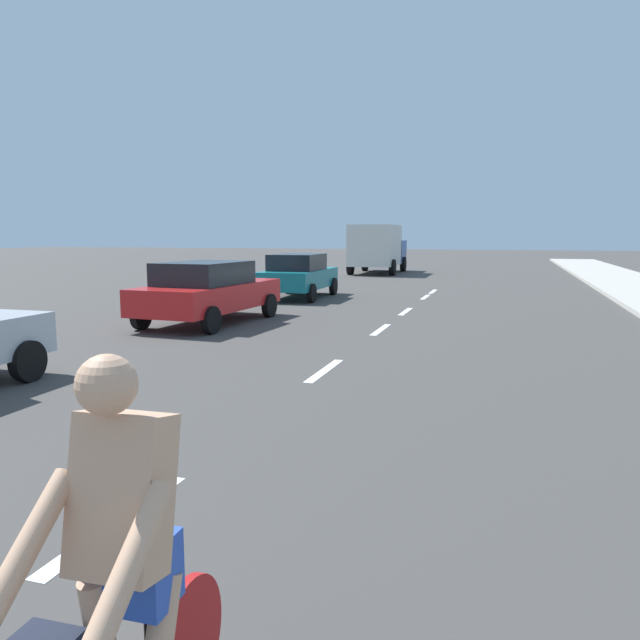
# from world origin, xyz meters

# --- Properties ---
(ground_plane) EXTENTS (160.00, 160.00, 0.00)m
(ground_plane) POSITION_xyz_m (0.00, 20.00, 0.00)
(ground_plane) COLOR #423F3D
(lane_stripe_2) EXTENTS (0.16, 1.80, 0.01)m
(lane_stripe_2) POSITION_xyz_m (0.00, 7.98, 0.00)
(lane_stripe_2) COLOR white
(lane_stripe_2) RESTS_ON ground
(lane_stripe_3) EXTENTS (0.16, 1.80, 0.01)m
(lane_stripe_3) POSITION_xyz_m (0.00, 13.60, 0.00)
(lane_stripe_3) COLOR white
(lane_stripe_3) RESTS_ON ground
(lane_stripe_4) EXTENTS (0.16, 1.80, 0.01)m
(lane_stripe_4) POSITION_xyz_m (0.00, 18.21, 0.00)
(lane_stripe_4) COLOR white
(lane_stripe_4) RESTS_ON ground
(lane_stripe_5) EXTENTS (0.16, 1.80, 0.01)m
(lane_stripe_5) POSITION_xyz_m (0.00, 21.83, 0.00)
(lane_stripe_5) COLOR white
(lane_stripe_5) RESTS_ON ground
(lane_stripe_6) EXTENTS (0.16, 1.80, 0.01)m
(lane_stripe_6) POSITION_xyz_m (0.00, 26.25, 0.00)
(lane_stripe_6) COLOR white
(lane_stripe_6) RESTS_ON ground
(lane_stripe_7) EXTENTS (0.16, 1.80, 0.01)m
(lane_stripe_7) POSITION_xyz_m (0.00, 28.53, 0.00)
(lane_stripe_7) COLOR white
(lane_stripe_7) RESTS_ON ground
(cyclist) EXTENTS (0.63, 1.71, 1.82)m
(cyclist) POSITION_xyz_m (1.47, 5.85, 0.83)
(cyclist) COLOR black
(cyclist) RESTS_ON ground
(parked_car_red) EXTENTS (2.30, 4.65, 1.57)m
(parked_car_red) POSITION_xyz_m (-4.42, 17.98, 0.84)
(parked_car_red) COLOR red
(parked_car_red) RESTS_ON ground
(parked_car_teal) EXTENTS (2.05, 4.29, 1.57)m
(parked_car_teal) POSITION_xyz_m (-4.29, 24.61, 0.84)
(parked_car_teal) COLOR #14727A
(parked_car_teal) RESTS_ON ground
(delivery_truck) EXTENTS (2.75, 6.27, 2.80)m
(delivery_truck) POSITION_xyz_m (-4.55, 39.42, 1.50)
(delivery_truck) COLOR #23478C
(delivery_truck) RESTS_ON ground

